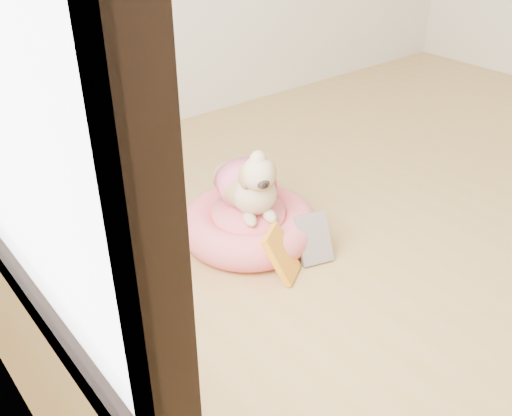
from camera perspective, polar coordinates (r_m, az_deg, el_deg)
pet_bed at (r=2.40m, az=-0.75°, el=-1.65°), size 0.58×0.58×0.15m
dog at (r=2.31m, az=-0.73°, el=3.54°), size 0.42×0.49×0.31m
book_yellow at (r=2.18m, az=2.55°, el=-4.66°), size 0.18×0.18×0.20m
book_white at (r=2.29m, az=5.83°, el=-3.05°), size 0.16×0.15×0.19m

